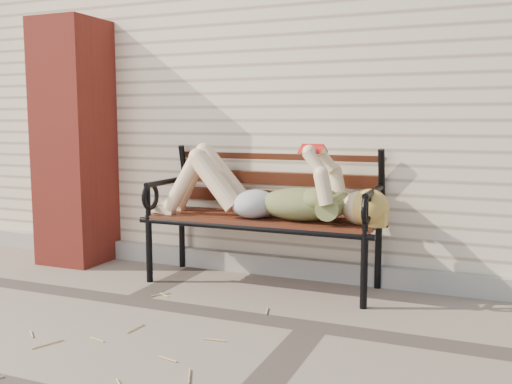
% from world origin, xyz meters
% --- Properties ---
extents(ground, '(80.00, 80.00, 0.00)m').
position_xyz_m(ground, '(0.00, 0.00, 0.00)').
color(ground, '#76645B').
rests_on(ground, ground).
extents(house_wall, '(8.00, 4.00, 3.00)m').
position_xyz_m(house_wall, '(0.00, 3.00, 1.50)').
color(house_wall, beige).
rests_on(house_wall, ground).
extents(foundation_strip, '(8.00, 0.10, 0.15)m').
position_xyz_m(foundation_strip, '(0.00, 0.97, 0.07)').
color(foundation_strip, gray).
rests_on(foundation_strip, ground).
extents(brick_pillar, '(0.50, 0.50, 2.00)m').
position_xyz_m(brick_pillar, '(-2.30, 0.75, 1.00)').
color(brick_pillar, '#A32F24').
rests_on(brick_pillar, ground).
extents(garden_bench, '(1.80, 0.72, 1.17)m').
position_xyz_m(garden_bench, '(-0.60, 0.79, 0.65)').
color(garden_bench, black).
rests_on(garden_bench, ground).
extents(reading_woman, '(1.70, 0.39, 0.54)m').
position_xyz_m(reading_woman, '(-0.58, 0.64, 0.69)').
color(reading_woman, '#092F41').
rests_on(reading_woman, ground).
extents(straw_scatter, '(2.69, 1.64, 0.01)m').
position_xyz_m(straw_scatter, '(-1.49, -0.57, 0.01)').
color(straw_scatter, tan).
rests_on(straw_scatter, ground).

